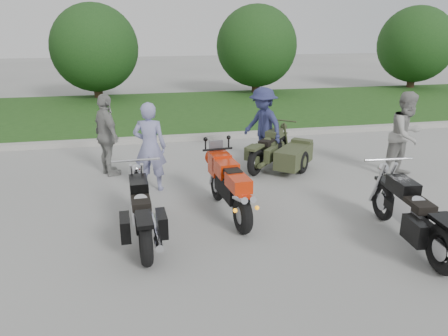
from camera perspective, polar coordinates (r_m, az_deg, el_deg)
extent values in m
plane|color=#A2A29D|center=(6.96, 3.02, -8.63)|extent=(80.00, 80.00, 0.00)
cube|color=#A4A29A|center=(12.48, -4.09, 4.01)|extent=(60.00, 0.30, 0.15)
cube|color=#336221|center=(16.51, -6.15, 7.47)|extent=(60.00, 8.00, 0.14)
cylinder|color=#3F2B1C|center=(19.70, -16.13, 10.19)|extent=(0.36, 0.36, 1.20)
sphere|color=#153714|center=(19.56, -16.56, 14.82)|extent=(3.60, 3.60, 3.60)
cylinder|color=#3F2B1C|center=(20.45, 4.17, 11.12)|extent=(0.36, 0.36, 1.20)
sphere|color=#153714|center=(20.31, 4.28, 15.60)|extent=(3.60, 3.60, 3.60)
cylinder|color=#3F2B1C|center=(23.93, 23.26, 10.76)|extent=(0.36, 0.36, 1.20)
sphere|color=#153714|center=(23.81, 23.75, 14.57)|extent=(3.60, 3.60, 3.60)
torus|color=black|center=(6.87, 2.45, -6.18)|extent=(0.24, 0.63, 0.61)
torus|color=black|center=(8.13, -0.92, -2.25)|extent=(0.17, 0.60, 0.59)
cube|color=black|center=(7.36, 0.75, -2.46)|extent=(0.35, 0.91, 0.34)
cube|color=red|center=(7.48, 0.22, 0.04)|extent=(0.38, 0.57, 0.26)
cube|color=red|center=(6.89, 1.89, -1.94)|extent=(0.34, 0.57, 0.22)
cube|color=black|center=(7.15, 1.07, -0.51)|extent=(0.29, 0.37, 0.10)
cube|color=red|center=(7.82, -0.58, 0.57)|extent=(0.37, 0.42, 0.39)
cylinder|color=silver|center=(6.68, 2.09, -4.06)|extent=(0.15, 0.46, 0.21)
cylinder|color=silver|center=(6.73, 3.20, -3.92)|extent=(0.15, 0.46, 0.21)
torus|color=black|center=(6.09, -10.19, -9.61)|extent=(0.19, 0.67, 0.66)
torus|color=black|center=(7.56, -11.13, -4.12)|extent=(0.14, 0.63, 0.63)
cube|color=black|center=(6.78, -10.76, -5.89)|extent=(0.26, 1.18, 0.14)
cube|color=silver|center=(6.75, -10.80, -5.29)|extent=(0.31, 0.45, 0.34)
cube|color=black|center=(6.92, -11.09, -2.26)|extent=(0.29, 0.55, 0.21)
cube|color=black|center=(6.55, -10.80, -4.38)|extent=(0.29, 0.50, 0.12)
cube|color=black|center=(5.93, -10.38, -6.61)|extent=(0.23, 0.54, 0.06)
cylinder|color=silver|center=(6.54, -8.93, -8.06)|extent=(0.14, 1.08, 0.10)
torus|color=black|center=(6.48, 26.72, -9.47)|extent=(0.23, 0.71, 0.69)
torus|color=black|center=(7.79, 20.05, -4.12)|extent=(0.18, 0.66, 0.65)
cube|color=black|center=(7.08, 23.15, -5.88)|extent=(0.33, 1.24, 0.14)
cube|color=silver|center=(7.05, 23.23, -5.28)|extent=(0.34, 0.48, 0.36)
cube|color=black|center=(7.20, 22.33, -2.24)|extent=(0.33, 0.58, 0.22)
cube|color=black|center=(6.86, 24.05, -4.36)|extent=(0.33, 0.53, 0.12)
cube|color=black|center=(6.33, 27.20, -6.51)|extent=(0.27, 0.58, 0.06)
cylinder|color=silver|center=(6.96, 25.77, -7.98)|extent=(0.20, 1.13, 0.10)
torus|color=black|center=(9.47, 4.10, 0.78)|extent=(0.52, 0.57, 0.62)
torus|color=black|center=(10.79, 7.48, 2.78)|extent=(0.46, 0.51, 0.58)
cube|color=black|center=(10.10, 5.92, 2.29)|extent=(0.86, 0.95, 0.13)
cube|color=#394025|center=(10.08, 5.93, 2.69)|extent=(0.47, 0.49, 0.32)
cube|color=#394025|center=(10.26, 6.58, 4.41)|extent=(0.52, 0.54, 0.20)
cube|color=black|center=(9.92, 5.65, 3.41)|extent=(0.49, 0.51, 0.11)
cube|color=#394025|center=(9.37, 4.15, 2.68)|extent=(0.48, 0.51, 0.05)
cylinder|color=#394025|center=(9.80, 6.03, 1.00)|extent=(0.72, 0.81, 0.09)
cube|color=#394025|center=(9.80, 9.10, 1.55)|extent=(1.15, 1.21, 0.41)
torus|color=black|center=(9.77, 10.31, 0.75)|extent=(0.42, 0.45, 0.51)
imported|color=#8385B2|center=(8.61, -9.66, 2.74)|extent=(0.73, 0.57, 1.76)
imported|color=gray|center=(10.08, 22.69, 4.06)|extent=(1.08, 0.96, 1.82)
imported|color=navy|center=(10.35, 5.10, 5.60)|extent=(1.11, 1.32, 1.77)
imported|color=gray|center=(9.68, -15.04, 4.15)|extent=(0.83, 1.13, 1.78)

